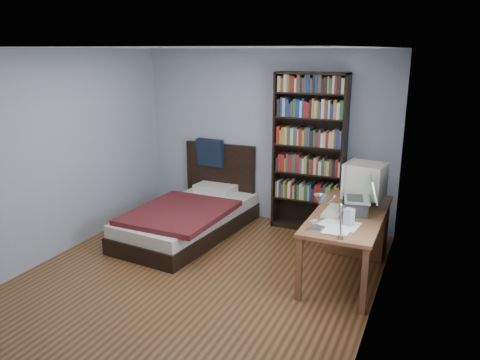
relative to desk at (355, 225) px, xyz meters
The scene contains 14 objects.
room 2.10m from the desk, 140.23° to the right, with size 4.20×4.24×2.50m.
desk is the anchor object (origin of this frame).
crt_monitor 0.60m from the desk, 42.97° to the right, with size 0.48×0.44×0.49m.
laptop 0.65m from the desk, 79.11° to the right, with size 0.42×0.41×0.43m.
desk_lamp 1.76m from the desk, 91.30° to the right, with size 0.21×0.47×0.55m.
keyboard 0.65m from the desk, 106.62° to the right, with size 0.18×0.47×0.03m, color #B4AA96.
speaker 0.95m from the desk, 85.56° to the right, with size 0.09×0.09×0.18m, color #939396.
soda_can 0.45m from the desk, 112.40° to the right, with size 0.07×0.07×0.12m, color #073507.
mouse 0.40m from the desk, 93.78° to the right, with size 0.07×0.12×0.04m, color silver.
phone_silver 0.85m from the desk, 109.93° to the right, with size 0.05×0.10×0.02m, color #B9BABE.
phone_grey 1.03m from the desk, 107.16° to the right, with size 0.05×0.10×0.02m, color #939396.
external_drive 1.19m from the desk, 100.41° to the right, with size 0.12×0.12×0.02m, color #939396.
bookshelf 1.27m from the desk, 138.64° to the left, with size 0.99×0.30×2.20m.
bed 2.25m from the desk, behind, with size 1.30×2.28×1.16m.
Camera 1 is at (2.37, -4.23, 2.49)m, focal length 35.00 mm.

